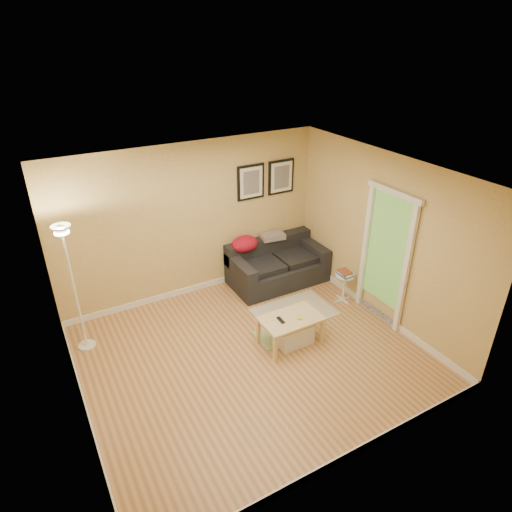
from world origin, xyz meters
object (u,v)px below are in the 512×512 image
object	(u,v)px
floor_lamp	(75,293)
side_table	(344,288)
sofa	(278,263)
coffee_table	(290,330)
book_stack	(345,273)
storage_bin	(293,333)

from	to	relation	value
floor_lamp	side_table	bearing A→B (deg)	-12.11
sofa	floor_lamp	world-z (taller)	floor_lamp
coffee_table	book_stack	bearing A→B (deg)	8.98
sofa	floor_lamp	size ratio (longest dim) A/B	0.88
coffee_table	storage_bin	world-z (taller)	coffee_table
sofa	book_stack	distance (m)	1.25
coffee_table	sofa	bearing A→B (deg)	53.61
coffee_table	storage_bin	xyz separation A→B (m)	(0.04, -0.01, -0.05)
sofa	storage_bin	world-z (taller)	sofa
sofa	side_table	xyz separation A→B (m)	(0.64, -1.06, -0.12)
storage_bin	side_table	world-z (taller)	side_table
storage_bin	book_stack	world-z (taller)	book_stack
floor_lamp	sofa	bearing A→B (deg)	3.36
storage_bin	sofa	bearing A→B (deg)	65.56
coffee_table	storage_bin	distance (m)	0.06
sofa	storage_bin	xyz separation A→B (m)	(-0.72, -1.58, -0.21)
side_table	coffee_table	bearing A→B (deg)	-160.10
side_table	book_stack	bearing A→B (deg)	-139.80
storage_bin	book_stack	size ratio (longest dim) A/B	2.13
coffee_table	floor_lamp	world-z (taller)	floor_lamp
coffee_table	book_stack	xyz separation A→B (m)	(1.38, 0.49, 0.32)
side_table	book_stack	world-z (taller)	book_stack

